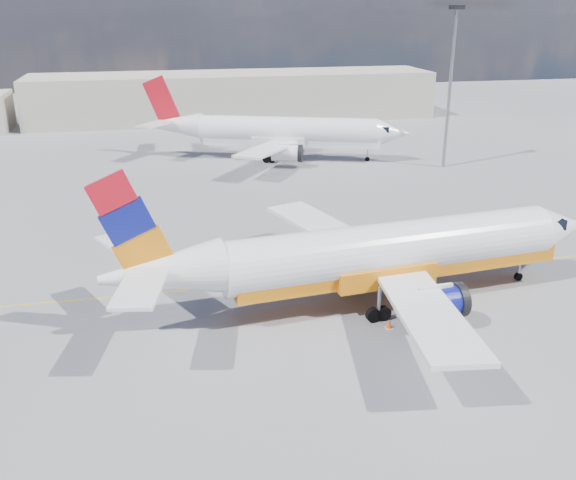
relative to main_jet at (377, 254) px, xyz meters
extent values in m
plane|color=slate|center=(-4.32, 1.71, -3.60)|extent=(240.00, 240.00, 0.00)
cube|color=gold|center=(-4.32, 4.71, -3.59)|extent=(70.00, 0.15, 0.01)
cube|color=beige|center=(0.68, 76.71, 0.40)|extent=(70.00, 14.00, 8.00)
cylinder|color=white|center=(1.11, 0.13, 0.24)|extent=(23.73, 6.25, 3.63)
cone|color=white|center=(14.90, 1.69, 0.24)|extent=(4.65, 4.09, 3.63)
cone|color=white|center=(-14.26, -1.62, 0.62)|extent=(7.81, 4.27, 3.45)
cube|color=black|center=(13.41, 1.52, 0.83)|extent=(2.08, 2.64, 0.75)
cube|color=orange|center=(1.64, 0.19, -0.99)|extent=(23.66, 5.61, 1.28)
cube|color=white|center=(-1.32, 7.37, -0.72)|extent=(7.68, 13.19, 0.86)
cube|color=white|center=(0.37, -7.48, -0.72)|extent=(5.06, 13.14, 0.86)
cylinder|color=navy|center=(1.10, 4.96, -1.73)|extent=(4.05, 2.45, 2.03)
cylinder|color=navy|center=(2.19, -4.58, -1.73)|extent=(4.05, 2.45, 2.03)
cylinder|color=black|center=(2.80, 5.15, -1.73)|extent=(0.78, 2.29, 2.24)
cylinder|color=black|center=(3.88, -4.39, -1.73)|extent=(0.78, 2.29, 2.24)
cube|color=orange|center=(-15.85, -1.80, 3.87)|extent=(5.01, 0.88, 6.66)
cube|color=white|center=(-16.23, 1.60, 1.31)|extent=(4.35, 5.83, 0.19)
cube|color=white|center=(-15.46, -5.19, 1.31)|extent=(3.37, 5.70, 0.19)
cylinder|color=gray|center=(11.72, 1.33, -2.27)|extent=(0.21, 0.21, 2.24)
cylinder|color=black|center=(11.72, 1.33, -3.30)|extent=(0.62, 0.32, 0.60)
cylinder|color=black|center=(-1.29, 2.43, -3.12)|extent=(1.00, 0.51, 0.96)
cylinder|color=black|center=(-0.72, -2.66, -3.12)|extent=(1.00, 0.51, 0.96)
cylinder|color=white|center=(3.33, 43.81, 0.18)|extent=(22.96, 11.11, 3.57)
cone|color=white|center=(16.19, 39.23, 0.18)|extent=(5.15, 4.77, 3.57)
cone|color=white|center=(-11.02, 48.91, 0.55)|extent=(8.06, 5.66, 3.39)
cube|color=black|center=(14.80, 39.73, 0.76)|extent=(2.49, 2.87, 0.74)
cube|color=white|center=(3.82, 43.63, -1.03)|extent=(22.75, 10.52, 1.26)
cube|color=white|center=(4.31, 51.26, -0.76)|extent=(4.57, 12.87, 0.84)
cube|color=white|center=(-0.62, 37.41, -0.76)|extent=(9.77, 12.36, 0.84)
cylinder|color=white|center=(5.41, 48.09, -1.76)|extent=(4.23, 3.15, 2.00)
cylinder|color=white|center=(2.24, 39.18, -1.76)|extent=(4.23, 3.15, 2.00)
cylinder|color=black|center=(6.99, 47.52, -1.76)|extent=(1.23, 2.25, 2.21)
cylinder|color=black|center=(3.82, 38.62, -1.76)|extent=(1.23, 2.25, 2.21)
cube|color=red|center=(-12.50, 49.44, 3.75)|extent=(4.75, 1.95, 6.55)
cube|color=white|center=(-11.37, 52.61, 1.23)|extent=(2.45, 5.31, 0.19)
cube|color=white|center=(-13.63, 46.28, 1.23)|extent=(5.03, 5.57, 0.19)
cylinder|color=gray|center=(13.22, 40.29, -2.29)|extent=(0.24, 0.24, 2.21)
cylinder|color=black|center=(13.22, 40.29, -3.31)|extent=(0.64, 0.43, 0.59)
cylinder|color=black|center=(2.20, 46.89, -3.13)|extent=(1.02, 0.69, 0.95)
cylinder|color=black|center=(0.51, 42.14, -3.13)|extent=(1.02, 0.69, 0.95)
cylinder|color=black|center=(5.36, 9.60, -3.36)|extent=(0.49, 0.21, 0.48)
cylinder|color=black|center=(5.41, 8.25, -3.36)|extent=(0.49, 0.21, 0.48)
cylinder|color=black|center=(7.28, 9.67, -3.36)|extent=(0.49, 0.21, 0.48)
cylinder|color=black|center=(7.33, 8.33, -3.36)|extent=(0.49, 0.21, 0.48)
cube|color=gold|center=(6.34, 8.96, -2.88)|extent=(2.55, 1.44, 0.96)
cube|color=black|center=(5.86, 8.94, -2.11)|extent=(1.20, 1.20, 0.58)
cube|color=white|center=(-0.39, -3.78, -3.58)|extent=(0.45, 0.45, 0.04)
cone|color=#EA5309|center=(-0.39, -3.78, -3.26)|extent=(0.38, 0.38, 0.58)
cylinder|color=gray|center=(21.64, 35.40, 5.75)|extent=(0.41, 0.41, 18.70)
cube|color=black|center=(21.64, 35.40, 15.38)|extent=(1.40, 1.40, 0.47)
camera|label=1|loc=(-14.35, -37.84, 15.78)|focal=40.00mm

